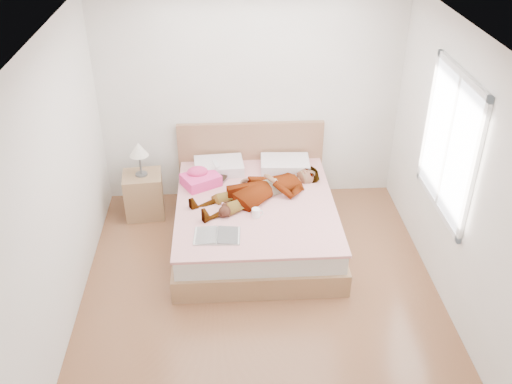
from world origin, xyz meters
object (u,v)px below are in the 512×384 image
plush_toy (225,210)px  coffee_mug (256,213)px  towel (200,178)px  nightstand (144,191)px  bed (255,215)px  phone (216,164)px  magazine (217,236)px  woman (261,186)px

plush_toy → coffee_mug: bearing=-9.4°
coffee_mug → towel: bearing=130.5°
nightstand → bed: bearing=-21.7°
nightstand → phone: bearing=-4.1°
bed → coffee_mug: bed is taller
magazine → coffee_mug: 0.53m
bed → coffee_mug: (-0.01, -0.38, 0.28)m
woman → coffee_mug: size_ratio=12.51×
nightstand → coffee_mug: bearing=-34.6°
magazine → coffee_mug: size_ratio=3.69×
plush_toy → bed: bearing=43.5°
woman → plush_toy: bearing=-75.5°
phone → nightstand: bearing=147.4°
bed → towel: 0.77m
bed → phone: bearing=133.2°
magazine → coffee_mug: coffee_mug is taller
woman → phone: bearing=-157.1°
phone → bed: bed is taller
woman → phone: 0.65m
magazine → nightstand: nightstand is taller
phone → nightstand: size_ratio=0.11×
magazine → nightstand: bearing=125.8°
bed → towel: size_ratio=4.13×
magazine → woman: bearing=57.2°
woman → nightstand: 1.49m
bed → magazine: size_ratio=4.34×
woman → plush_toy: 0.56m
phone → plush_toy: 0.80m
phone → plush_toy: size_ratio=0.50×
phone → towel: bearing=-174.5°
woman → bed: 0.36m
towel → nightstand: nightstand is taller
towel → nightstand: size_ratio=0.52×
woman → plush_toy: size_ratio=7.84×
magazine → plush_toy: 0.40m
coffee_mug → nightstand: bearing=145.4°
towel → coffee_mug: (0.61, -0.71, -0.03)m
phone → bed: size_ratio=0.05×
phone → nightstand: 0.96m
towel → magazine: size_ratio=1.05×
phone → nightstand: (-0.88, 0.06, -0.38)m
phone → magazine: phone is taller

